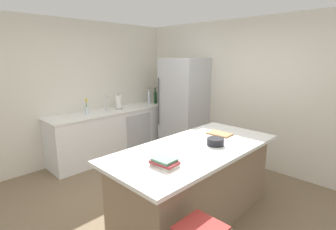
{
  "coord_description": "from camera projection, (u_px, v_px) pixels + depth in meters",
  "views": [
    {
      "loc": [
        2.08,
        -1.99,
        1.94
      ],
      "look_at": [
        -0.78,
        0.93,
        1.0
      ],
      "focal_mm": 27.1,
      "sensor_mm": 36.0,
      "label": 1
    }
  ],
  "objects": [
    {
      "name": "kitchen_island",
      "position": [
        195.0,
        182.0,
        3.08
      ],
      "size": [
        1.03,
        2.21,
        0.91
      ],
      "color": "#8E755B",
      "rests_on": "ground_plane"
    },
    {
      "name": "soda_bottle",
      "position": [
        149.0,
        97.0,
        5.67
      ],
      "size": [
        0.08,
        0.08,
        0.34
      ],
      "color": "silver",
      "rests_on": "counter_run_left"
    },
    {
      "name": "paper_towel_roll",
      "position": [
        119.0,
        102.0,
        5.05
      ],
      "size": [
        0.14,
        0.14,
        0.31
      ],
      "color": "gray",
      "rests_on": "counter_run_left"
    },
    {
      "name": "wall_left",
      "position": [
        67.0,
        93.0,
        4.62
      ],
      "size": [
        0.1,
        6.0,
        2.6
      ],
      "primitive_type": "cube",
      "color": "silver",
      "rests_on": "ground_plane"
    },
    {
      "name": "cutting_board",
      "position": [
        220.0,
        134.0,
        3.45
      ],
      "size": [
        0.33,
        0.22,
        0.02
      ],
      "color": "#9E7042",
      "rests_on": "kitchen_island"
    },
    {
      "name": "gin_bottle",
      "position": [
        158.0,
        97.0,
        5.73
      ],
      "size": [
        0.07,
        0.07,
        0.35
      ],
      "color": "#8CB79E",
      "rests_on": "counter_run_left"
    },
    {
      "name": "refrigerator",
      "position": [
        184.0,
        106.0,
        5.16
      ],
      "size": [
        0.81,
        0.72,
        1.92
      ],
      "color": "#B7BABF",
      "rests_on": "ground_plane"
    },
    {
      "name": "ground_plane",
      "position": [
        161.0,
        212.0,
        3.24
      ],
      "size": [
        7.2,
        7.2,
        0.0
      ],
      "primitive_type": "plane",
      "color": "#7A664C"
    },
    {
      "name": "sink_faucet",
      "position": [
        106.0,
        103.0,
        4.89
      ],
      "size": [
        0.15,
        0.05,
        0.3
      ],
      "color": "silver",
      "rests_on": "counter_run_left"
    },
    {
      "name": "whiskey_bottle",
      "position": [
        162.0,
        97.0,
        5.77
      ],
      "size": [
        0.08,
        0.08,
        0.32
      ],
      "color": "brown",
      "rests_on": "counter_run_left"
    },
    {
      "name": "counter_run_left",
      "position": [
        117.0,
        132.0,
        5.11
      ],
      "size": [
        0.64,
        2.67,
        0.92
      ],
      "color": "white",
      "rests_on": "ground_plane"
    },
    {
      "name": "flower_vase",
      "position": [
        87.0,
        109.0,
        4.58
      ],
      "size": [
        0.07,
        0.07,
        0.3
      ],
      "color": "silver",
      "rests_on": "counter_run_left"
    },
    {
      "name": "wine_bottle",
      "position": [
        155.0,
        97.0,
        5.65
      ],
      "size": [
        0.06,
        0.06,
        0.35
      ],
      "color": "#19381E",
      "rests_on": "counter_run_left"
    },
    {
      "name": "cookbook_stack",
      "position": [
        164.0,
        162.0,
        2.45
      ],
      "size": [
        0.28,
        0.2,
        0.08
      ],
      "color": "silver",
      "rests_on": "kitchen_island"
    },
    {
      "name": "wall_rear",
      "position": [
        251.0,
        94.0,
        4.51
      ],
      "size": [
        6.0,
        0.1,
        2.6
      ],
      "primitive_type": "cube",
      "color": "silver",
      "rests_on": "ground_plane"
    },
    {
      "name": "mixing_bowl",
      "position": [
        215.0,
        142.0,
        3.03
      ],
      "size": [
        0.2,
        0.2,
        0.08
      ],
      "color": "black",
      "rests_on": "kitchen_island"
    }
  ]
}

